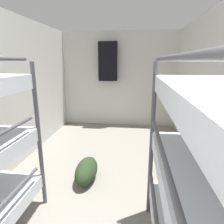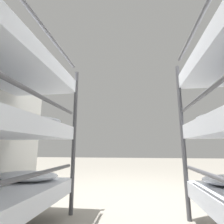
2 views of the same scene
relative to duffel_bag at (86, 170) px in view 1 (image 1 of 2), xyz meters
name	(u,v)px [view 1 (image 1 of 2)]	position (x,y,z in m)	size (l,w,h in m)	color
wall_back	(119,80)	(0.22, 2.56, 1.00)	(2.89, 0.06, 2.27)	silver
duffel_bag	(86,170)	(0.00, 0.00, 0.00)	(0.28, 0.60, 0.28)	#23381E
hanging_coat	(108,62)	(-0.04, 2.41, 1.43)	(0.44, 0.12, 0.90)	black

